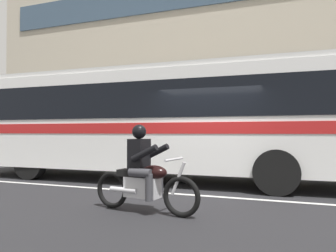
# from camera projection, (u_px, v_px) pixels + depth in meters

# --- Properties ---
(ground_plane) EXTENTS (60.00, 60.00, 0.00)m
(ground_plane) POSITION_uv_depth(u_px,v_px,m) (208.00, 191.00, 7.90)
(ground_plane) COLOR black
(sidewalk_curb) EXTENTS (28.00, 3.80, 0.15)m
(sidewalk_curb) POSITION_uv_depth(u_px,v_px,m) (240.00, 167.00, 12.67)
(sidewalk_curb) COLOR gray
(sidewalk_curb) RESTS_ON ground_plane
(lane_center_stripe) EXTENTS (26.60, 0.14, 0.01)m
(lane_center_stripe) POSITION_uv_depth(u_px,v_px,m) (202.00, 196.00, 7.34)
(lane_center_stripe) COLOR silver
(lane_center_stripe) RESTS_ON ground_plane
(office_building_facade) EXTENTS (28.00, 0.89, 11.45)m
(office_building_facade) POSITION_uv_depth(u_px,v_px,m) (247.00, 38.00, 14.91)
(office_building_facade) COLOR #B2A893
(office_building_facade) RESTS_ON ground_plane
(transit_bus) EXTENTS (12.12, 2.83, 3.22)m
(transit_bus) POSITION_uv_depth(u_px,v_px,m) (160.00, 117.00, 9.67)
(transit_bus) COLOR white
(transit_bus) RESTS_ON ground_plane
(motorcycle_with_rider) EXTENTS (2.13, 0.67, 1.56)m
(motorcycle_with_rider) POSITION_uv_depth(u_px,v_px,m) (144.00, 175.00, 5.83)
(motorcycle_with_rider) COLOR black
(motorcycle_with_rider) RESTS_ON ground_plane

